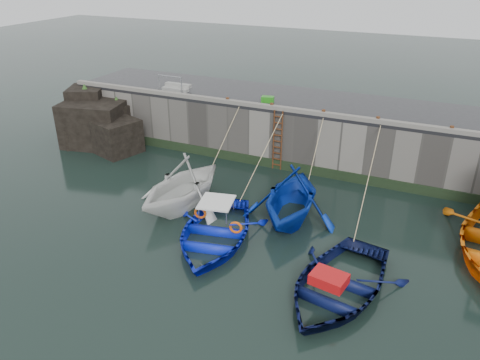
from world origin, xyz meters
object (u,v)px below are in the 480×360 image
at_px(fish_crate, 268,99).
at_px(bollard_a, 228,100).
at_px(boat_near_white, 183,205).
at_px(bollard_e, 452,129).
at_px(bollard_b, 272,106).
at_px(ladder, 277,141).
at_px(bollard_d, 378,119).
at_px(boat_near_navy, 336,291).
at_px(boat_near_blue, 214,239).
at_px(bollard_c, 323,112).
at_px(boat_near_blacktrim, 290,217).

height_order(fish_crate, bollard_a, fish_crate).
relative_size(boat_near_white, bollard_e, 18.25).
height_order(fish_crate, bollard_b, fish_crate).
xyz_separation_m(ladder, bollard_d, (4.80, 0.34, 1.71)).
bearing_deg(bollard_e, boat_near_navy, -106.70).
relative_size(boat_near_white, fish_crate, 7.85).
height_order(boat_near_blue, bollard_c, bollard_c).
relative_size(boat_near_blacktrim, boat_near_navy, 0.89).
relative_size(boat_near_blue, bollard_d, 19.90).
xyz_separation_m(bollard_a, bollard_d, (7.80, 0.00, 0.00)).
height_order(boat_near_white, fish_crate, fish_crate).
relative_size(fish_crate, bollard_d, 2.32).
xyz_separation_m(ladder, bollard_e, (8.00, 0.34, 1.71)).
bearing_deg(bollard_c, bollard_a, 180.00).
bearing_deg(bollard_d, boat_near_blacktrim, -117.28).
height_order(ladder, boat_near_navy, ladder).
relative_size(boat_near_navy, bollard_b, 19.96).
height_order(fish_crate, bollard_c, fish_crate).
distance_m(ladder, boat_near_navy, 10.21).
height_order(boat_near_white, bollard_e, bollard_e).
bearing_deg(boat_near_blacktrim, boat_near_white, -174.77).
bearing_deg(fish_crate, bollard_e, -16.71).
distance_m(ladder, bollard_e, 8.19).
distance_m(boat_near_white, fish_crate, 7.65).
distance_m(fish_crate, bollard_d, 5.96).
bearing_deg(ladder, bollard_e, 2.40).
xyz_separation_m(bollard_b, bollard_c, (2.70, 0.00, 0.00)).
relative_size(boat_near_blue, bollard_b, 19.90).
xyz_separation_m(ladder, boat_near_blue, (0.10, -7.43, -1.59)).
relative_size(boat_near_white, boat_near_navy, 0.91).
xyz_separation_m(boat_near_navy, bollard_e, (2.67, 8.89, 3.30)).
distance_m(boat_near_white, bollard_b, 6.97).
height_order(boat_near_white, bollard_b, bollard_b).
bearing_deg(boat_near_blue, bollard_c, 62.92).
xyz_separation_m(bollard_b, bollard_d, (5.30, 0.00, 0.00)).
xyz_separation_m(boat_near_blue, bollard_b, (-0.60, 7.76, 3.30)).
distance_m(boat_near_white, bollard_d, 9.88).
distance_m(boat_near_blacktrim, bollard_b, 6.50).
bearing_deg(boat_near_blue, bollard_b, 82.47).
bearing_deg(boat_near_blacktrim, ladder, 110.71).
height_order(boat_near_blue, bollard_a, bollard_a).
xyz_separation_m(bollard_c, bollard_e, (5.80, 0.00, 0.00)).
bearing_deg(boat_near_blue, boat_near_blacktrim, 41.05).
bearing_deg(bollard_d, bollard_a, 180.00).
relative_size(fish_crate, bollard_a, 2.32).
distance_m(boat_near_blacktrim, fish_crate, 7.48).
height_order(boat_near_blacktrim, bollard_a, bollard_a).
bearing_deg(boat_near_navy, bollard_d, 103.25).
relative_size(ladder, bollard_d, 11.43).
bearing_deg(bollard_b, bollard_a, 180.00).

